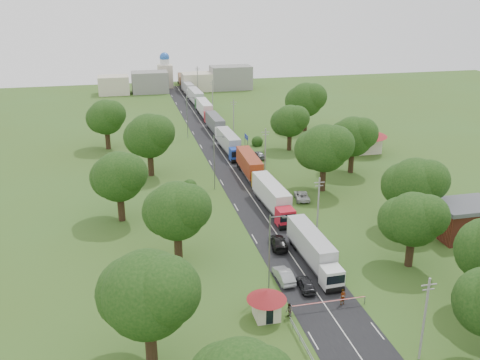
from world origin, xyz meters
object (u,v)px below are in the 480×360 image
object	(u,v)px
boom_barrier	(317,304)
guard_booth	(267,301)
info_sign	(246,140)
truck_0	(313,249)
car_lane_front	(306,284)
car_lane_mid	(284,275)
pedestrian_near	(343,297)

from	to	relation	value
boom_barrier	guard_booth	world-z (taller)	guard_booth
guard_booth	info_sign	world-z (taller)	info_sign
truck_0	car_lane_front	distance (m)	6.64
boom_barrier	car_lane_mid	distance (m)	7.19
boom_barrier	guard_booth	xyz separation A→B (m)	(-5.84, -0.00, 1.27)
guard_booth	truck_0	bearing A→B (deg)	48.05
info_sign	car_lane_front	distance (m)	55.88
info_sign	car_lane_front	xyz separation A→B (m)	(-6.20, -55.48, -2.29)
boom_barrier	info_sign	size ratio (longest dim) A/B	2.25
guard_booth	car_lane_front	distance (m)	7.81
car_lane_front	car_lane_mid	size ratio (longest dim) A/B	0.89
truck_0	pedestrian_near	world-z (taller)	truck_0
info_sign	car_lane_mid	xyz separation A→B (m)	(-8.20, -53.00, -2.23)
boom_barrier	car_lane_mid	size ratio (longest dim) A/B	1.97
boom_barrier	guard_booth	size ratio (longest dim) A/B	2.10
car_lane_front	pedestrian_near	world-z (taller)	pedestrian_near
info_sign	pedestrian_near	xyz separation A→B (m)	(-3.21, -59.50, -2.03)
guard_booth	car_lane_front	xyz separation A→B (m)	(6.20, 4.52, -1.45)
boom_barrier	guard_booth	bearing A→B (deg)	-179.99
car_lane_mid	pedestrian_near	bearing A→B (deg)	125.46
guard_booth	truck_0	size ratio (longest dim) A/B	0.30
car_lane_front	car_lane_mid	world-z (taller)	car_lane_mid
info_sign	truck_0	bearing A→B (deg)	-93.66
guard_booth	car_lane_mid	bearing A→B (deg)	59.04
guard_booth	info_sign	size ratio (longest dim) A/B	1.07
boom_barrier	truck_0	size ratio (longest dim) A/B	0.63
car_lane_front	truck_0	bearing A→B (deg)	-113.66
pedestrian_near	info_sign	bearing A→B (deg)	68.91
info_sign	pedestrian_near	world-z (taller)	info_sign
car_lane_mid	pedestrian_near	size ratio (longest dim) A/B	2.40
car_lane_mid	truck_0	bearing A→B (deg)	-149.08
truck_0	car_lane_mid	distance (m)	6.14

